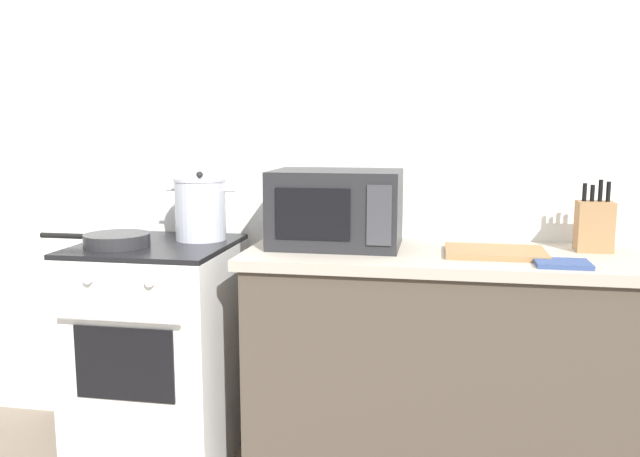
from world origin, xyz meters
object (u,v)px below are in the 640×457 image
object	(u,v)px
frying_pan	(115,240)
microwave	(336,208)
stock_pot	(201,209)
cutting_board	(495,252)
knife_block	(594,225)
stove	(159,352)
oven_mitt	(562,263)

from	to	relation	value
frying_pan	microwave	distance (m)	0.88
stock_pot	microwave	xyz separation A→B (m)	(0.58, -0.04, 0.02)
cutting_board	knife_block	distance (m)	0.41
frying_pan	knife_block	xyz separation A→B (m)	(1.83, 0.23, 0.07)
stove	frying_pan	world-z (taller)	frying_pan
stock_pot	frying_pan	size ratio (longest dim) A/B	0.65
stock_pot	cutting_board	size ratio (longest dim) A/B	0.83
knife_block	oven_mitt	xyz separation A→B (m)	(-0.16, -0.30, -0.09)
stock_pot	frying_pan	world-z (taller)	stock_pot
frying_pan	knife_block	world-z (taller)	knife_block
microwave	knife_block	xyz separation A→B (m)	(0.98, 0.06, -0.05)
frying_pan	knife_block	distance (m)	1.85
knife_block	oven_mitt	world-z (taller)	knife_block
stove	frying_pan	xyz separation A→B (m)	(-0.13, -0.08, 0.48)
stove	frying_pan	bearing A→B (deg)	-146.34
stove	knife_block	bearing A→B (deg)	4.73
knife_block	stock_pot	bearing A→B (deg)	-179.35
frying_pan	cutting_board	distance (m)	1.47
stove	microwave	size ratio (longest dim) A/B	1.84
stock_pot	microwave	bearing A→B (deg)	-4.37
frying_pan	microwave	bearing A→B (deg)	10.80
stock_pot	frying_pan	xyz separation A→B (m)	(-0.28, -0.21, -0.10)
knife_block	oven_mitt	bearing A→B (deg)	-118.41
frying_pan	oven_mitt	size ratio (longest dim) A/B	2.54
stock_pot	microwave	world-z (taller)	microwave
oven_mitt	knife_block	bearing A→B (deg)	61.59
stock_pot	oven_mitt	bearing A→B (deg)	-11.46
oven_mitt	frying_pan	bearing A→B (deg)	177.46
stock_pot	knife_block	world-z (taller)	stock_pot
stock_pot	knife_block	bearing A→B (deg)	0.65
stove	stock_pot	size ratio (longest dim) A/B	3.08
stove	oven_mitt	bearing A→B (deg)	-5.87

